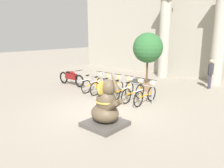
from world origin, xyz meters
The scene contains 15 objects.
ground_plane centered at (0.00, 0.00, 0.00)m, with size 60.00×60.00×0.00m, color gray.
building_facade centered at (0.00, 8.60, 3.00)m, with size 20.00×0.20×6.00m.
column_left centered at (-1.68, 7.60, 2.62)m, with size 0.88×0.88×5.16m.
column_right centered at (1.68, 7.60, 2.62)m, with size 0.88×0.88×5.16m.
bike_rack centered at (-0.91, 1.95, 0.60)m, with size 3.70×0.05×0.77m.
bicycle_0 centered at (-2.46, 1.85, 0.40)m, with size 0.48×1.68×0.98m.
bicycle_1 centered at (-1.84, 1.83, 0.40)m, with size 0.48×1.68×0.98m.
bicycle_2 centered at (-1.22, 1.86, 0.40)m, with size 0.48×1.68×0.98m.
bicycle_3 centered at (-0.60, 1.88, 0.40)m, with size 0.48×1.68×0.98m.
bicycle_4 centered at (0.02, 1.84, 0.40)m, with size 0.48×1.68×0.98m.
bicycle_5 centered at (0.64, 1.83, 0.40)m, with size 0.48×1.68×0.98m.
elephant_statue centered at (0.94, -0.95, 0.62)m, with size 1.20×1.20×1.83m.
motorcycle centered at (-4.37, 1.91, 0.46)m, with size 2.12×0.55×0.94m.
person_pedestrian centered at (1.81, 6.28, 0.93)m, with size 0.21×0.47×1.58m.
potted_tree centered at (-0.51, 3.70, 2.11)m, with size 1.49×1.49×2.94m.
Camera 1 is at (5.35, -5.72, 2.89)m, focal length 35.00 mm.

